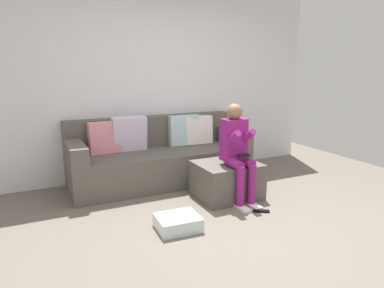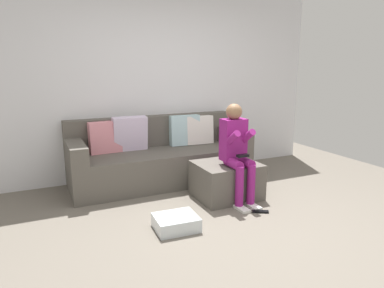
% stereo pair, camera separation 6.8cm
% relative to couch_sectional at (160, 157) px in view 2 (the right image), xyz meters
% --- Properties ---
extents(ground_plane, '(6.52, 6.52, 0.00)m').
position_rel_couch_sectional_xyz_m(ground_plane, '(0.18, -1.83, -0.34)').
color(ground_plane, '#6B6359').
extents(wall_back, '(5.01, 0.10, 2.77)m').
position_rel_couch_sectional_xyz_m(wall_back, '(0.18, 0.43, 1.04)').
color(wall_back, silver).
rests_on(wall_back, ground_plane).
extents(couch_sectional, '(2.43, 0.88, 0.92)m').
position_rel_couch_sectional_xyz_m(couch_sectional, '(0.00, 0.00, 0.00)').
color(couch_sectional, '#59544C').
rests_on(couch_sectional, ground_plane).
extents(ottoman, '(0.74, 0.62, 0.43)m').
position_rel_couch_sectional_xyz_m(ottoman, '(0.53, -0.92, -0.13)').
color(ottoman, '#59544C').
rests_on(ottoman, ground_plane).
extents(person_seated, '(0.28, 0.55, 1.16)m').
position_rel_couch_sectional_xyz_m(person_seated, '(0.56, -1.08, 0.31)').
color(person_seated, '#8C1E72').
rests_on(person_seated, ground_plane).
extents(storage_bin, '(0.43, 0.37, 0.14)m').
position_rel_couch_sectional_xyz_m(storage_bin, '(-0.36, -1.47, -0.28)').
color(storage_bin, silver).
rests_on(storage_bin, ground_plane).
extents(remote_near_ottoman, '(0.18, 0.13, 0.02)m').
position_rel_couch_sectional_xyz_m(remote_near_ottoman, '(0.63, -1.49, -0.33)').
color(remote_near_ottoman, black).
rests_on(remote_near_ottoman, ground_plane).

